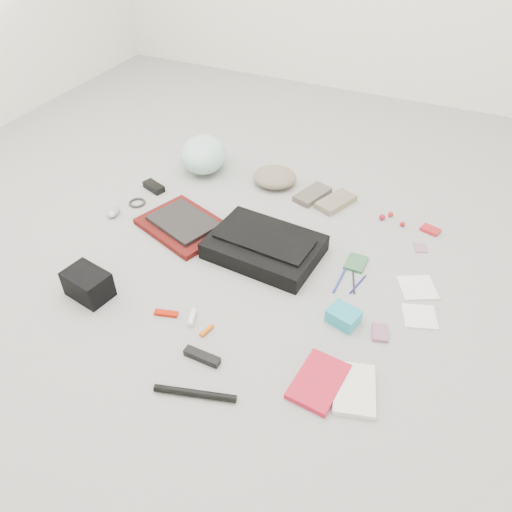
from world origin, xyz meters
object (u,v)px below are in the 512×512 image
at_px(messenger_bag, 264,247).
at_px(accordion_wallet, 344,316).
at_px(camera_bag, 88,284).
at_px(bike_helmet, 203,154).
at_px(book_red, 319,381).
at_px(laptop, 183,222).

xyz_separation_m(messenger_bag, accordion_wallet, (0.43, -0.24, -0.01)).
bearing_deg(accordion_wallet, messenger_bag, 166.55).
height_order(messenger_bag, camera_bag, camera_bag).
distance_m(messenger_bag, accordion_wallet, 0.49).
distance_m(bike_helmet, book_red, 1.48).
relative_size(laptop, book_red, 1.34).
bearing_deg(messenger_bag, book_red, -46.25).
bearing_deg(laptop, accordion_wallet, 3.30).
bearing_deg(camera_bag, book_red, 9.38).
xyz_separation_m(book_red, accordion_wallet, (-0.01, 0.30, 0.02)).
bearing_deg(bike_helmet, accordion_wallet, -61.06).
relative_size(laptop, accordion_wallet, 2.67).
xyz_separation_m(messenger_bag, laptop, (-0.41, 0.01, -0.00)).
distance_m(messenger_bag, camera_bag, 0.74).
relative_size(book_red, accordion_wallet, 2.00).
xyz_separation_m(messenger_bag, camera_bag, (-0.52, -0.52, 0.02)).
relative_size(bike_helmet, accordion_wallet, 2.75).
xyz_separation_m(camera_bag, book_red, (0.96, -0.02, -0.04)).
bearing_deg(messenger_bag, camera_bag, -130.64).
relative_size(messenger_bag, accordion_wallet, 4.22).
bearing_deg(accordion_wallet, bike_helmet, 158.87).
distance_m(laptop, bike_helmet, 0.54).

